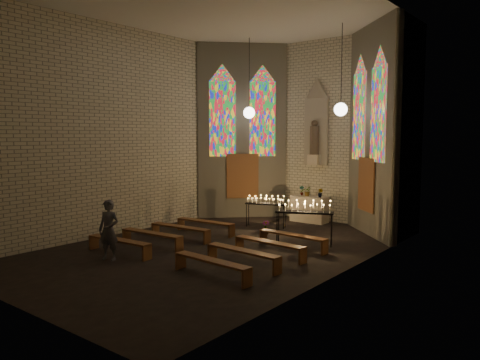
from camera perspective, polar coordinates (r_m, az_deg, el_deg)
name	(u,v)px	position (r m, az deg, el deg)	size (l,w,h in m)	color
floor	(217,249)	(14.01, -2.83, -8.36)	(12.00, 12.00, 0.00)	black
room	(280,125)	(16.30, 4.94, 6.75)	(8.22, 12.43, 7.00)	beige
altar	(309,209)	(18.30, 8.43, -3.53)	(1.40, 0.60, 1.00)	beige
flower_vase_left	(302,190)	(18.48, 7.53, -1.27)	(0.20, 0.13, 0.38)	#4C723F
flower_vase_center	(308,191)	(18.27, 8.23, -1.37)	(0.33, 0.29, 0.37)	#4C723F
flower_vase_right	(320,193)	(17.89, 9.77, -1.57)	(0.19, 0.16, 0.35)	#4C723F
aisle_flower_pot	(266,227)	(15.95, 3.13, -5.80)	(0.26, 0.26, 0.46)	#4C723F
votive_stand_left	(266,202)	(17.08, 3.17, -2.65)	(1.51, 0.84, 1.09)	black
votive_stand_right	(305,209)	(14.42, 7.88, -3.54)	(1.77, 1.10, 1.28)	black
pew_left_0	(205,223)	(16.09, -4.25, -5.26)	(2.28, 0.46, 0.44)	brown
pew_right_0	(292,237)	(14.03, 6.40, -6.88)	(2.28, 0.46, 0.44)	brown
pew_left_1	(180,229)	(15.25, -7.30, -5.89)	(2.28, 0.46, 0.44)	brown
pew_right_1	(269,244)	(13.05, 3.61, -7.81)	(2.28, 0.46, 0.44)	brown
pew_left_2	(152,235)	(14.45, -10.72, -6.58)	(2.28, 0.46, 0.44)	brown
pew_right_2	(243,253)	(12.11, 0.35, -8.85)	(2.28, 0.46, 0.44)	brown
pew_left_3	(119,242)	(13.71, -14.52, -7.32)	(2.28, 0.46, 0.44)	brown
pew_right_3	(212,263)	(11.21, -3.47, -10.04)	(2.28, 0.46, 0.44)	brown
visitor	(109,230)	(13.08, -15.70, -5.89)	(0.60, 0.39, 1.63)	#484952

